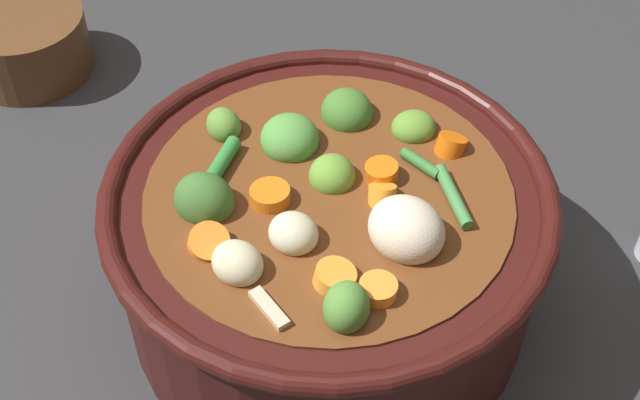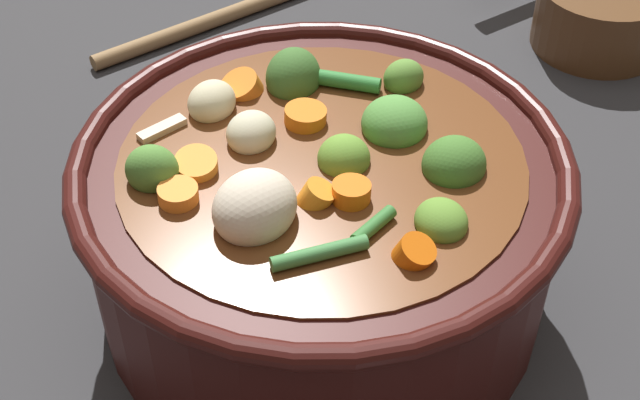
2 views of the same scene
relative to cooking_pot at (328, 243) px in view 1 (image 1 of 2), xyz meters
name	(u,v)px [view 1 (image 1 of 2)]	position (x,y,z in m)	size (l,w,h in m)	color
ground_plane	(328,299)	(0.00, 0.00, -0.07)	(1.10, 1.10, 0.00)	#2D2D30
cooking_pot	(328,243)	(0.00, 0.00, 0.00)	(0.31, 0.31, 0.15)	#38110F
small_saucepan	(21,44)	(0.23, 0.34, -0.04)	(0.18, 0.19, 0.06)	brown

